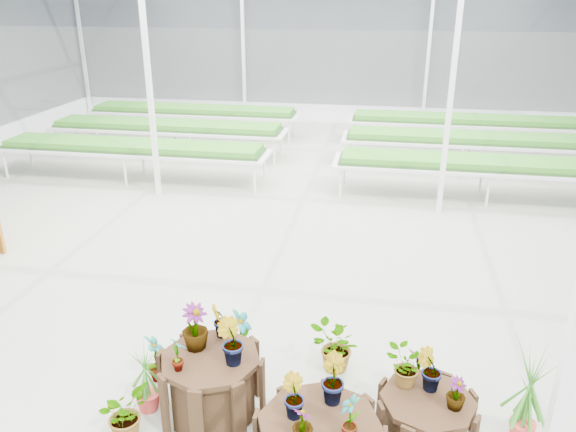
# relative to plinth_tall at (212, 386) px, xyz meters

# --- Properties ---
(ground_plane) EXTENTS (24.00, 24.00, 0.00)m
(ground_plane) POSITION_rel_plinth_tall_xyz_m (-0.23, 2.43, -0.37)
(ground_plane) COLOR gray
(ground_plane) RESTS_ON ground
(greenhouse_shell) EXTENTS (18.00, 24.00, 4.50)m
(greenhouse_shell) POSITION_rel_plinth_tall_xyz_m (-0.23, 2.43, 1.88)
(greenhouse_shell) COLOR white
(greenhouse_shell) RESTS_ON ground
(steel_frame) EXTENTS (18.00, 24.00, 4.50)m
(steel_frame) POSITION_rel_plinth_tall_xyz_m (-0.23, 2.43, 1.88)
(steel_frame) COLOR silver
(steel_frame) RESTS_ON ground
(nursery_benches) EXTENTS (16.00, 7.00, 0.84)m
(nursery_benches) POSITION_rel_plinth_tall_xyz_m (-0.23, 9.63, 0.05)
(nursery_benches) COLOR silver
(nursery_benches) RESTS_ON ground
(plinth_tall) EXTENTS (1.10, 1.10, 0.73)m
(plinth_tall) POSITION_rel_plinth_tall_xyz_m (0.00, 0.00, 0.00)
(plinth_tall) COLOR #342012
(plinth_tall) RESTS_ON ground
(plinth_low) EXTENTS (1.26, 1.26, 0.44)m
(plinth_low) POSITION_rel_plinth_tall_xyz_m (2.20, 0.10, -0.15)
(plinth_low) COLOR #342012
(plinth_low) RESTS_ON ground
(nursery_plants) EXTENTS (4.57, 2.95, 1.23)m
(nursery_plants) POSITION_rel_plinth_tall_xyz_m (1.00, 0.06, 0.11)
(nursery_plants) COLOR #327721
(nursery_plants) RESTS_ON ground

